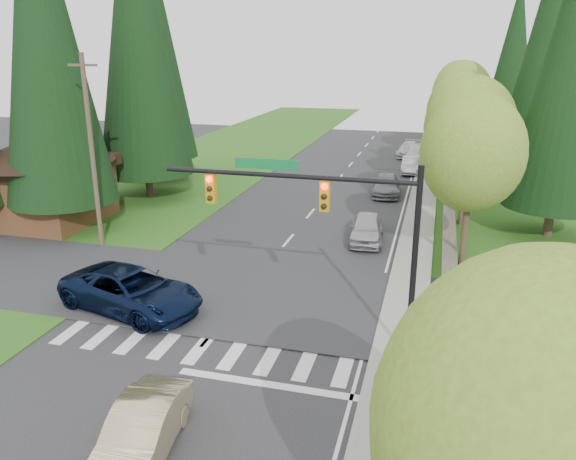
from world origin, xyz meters
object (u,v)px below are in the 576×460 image
at_px(suv_navy, 131,290).
at_px(parked_car_e, 409,149).
at_px(parked_car_a, 367,228).
at_px(parked_car_d, 416,152).
at_px(sedan_champagne, 141,433).
at_px(parked_car_b, 386,185).
at_px(parked_car_c, 411,165).

height_order(suv_navy, parked_car_e, suv_navy).
relative_size(parked_car_a, parked_car_e, 0.92).
xyz_separation_m(parked_car_d, parked_car_e, (-0.73, 1.47, -0.02)).
distance_m(sedan_champagne, parked_car_e, 45.37).
height_order(parked_car_a, parked_car_e, parked_car_a).
xyz_separation_m(parked_car_a, parked_car_b, (0.00, 10.75, -0.06)).
bearing_deg(parked_car_d, suv_navy, -102.19).
distance_m(suv_navy, parked_car_e, 38.52).
xyz_separation_m(parked_car_a, parked_car_e, (0.67, 26.48, -0.06)).
relative_size(parked_car_a, parked_car_d, 1.04).
xyz_separation_m(suv_navy, parked_car_e, (8.77, 37.51, -0.16)).
bearing_deg(parked_car_b, parked_car_c, 76.03).
bearing_deg(parked_car_b, sedan_champagne, -101.45).
bearing_deg(suv_navy, parked_car_e, 2.27).
relative_size(suv_navy, parked_car_a, 1.40).
relative_size(parked_car_b, parked_car_c, 1.17).
bearing_deg(parked_car_d, parked_car_a, -90.63).
bearing_deg(parked_car_e, parked_car_b, -86.96).
relative_size(suv_navy, parked_car_c, 1.51).
height_order(sedan_champagne, parked_car_d, parked_car_d).
relative_size(suv_navy, parked_car_d, 1.46).
relative_size(parked_car_c, parked_car_d, 0.97).
height_order(parked_car_b, parked_car_d, parked_car_d).
distance_m(parked_car_d, parked_car_e, 1.64).
bearing_deg(parked_car_d, parked_car_e, 118.87).
relative_size(sedan_champagne, suv_navy, 0.70).
bearing_deg(sedan_champagne, parked_car_b, 75.97).
height_order(suv_navy, parked_car_a, suv_navy).
distance_m(suv_navy, parked_car_a, 13.69).
distance_m(parked_car_b, parked_car_c, 8.06).
xyz_separation_m(suv_navy, parked_car_a, (8.10, 11.03, -0.10)).
xyz_separation_m(sedan_champagne, suv_navy, (-4.70, 7.67, 0.14)).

